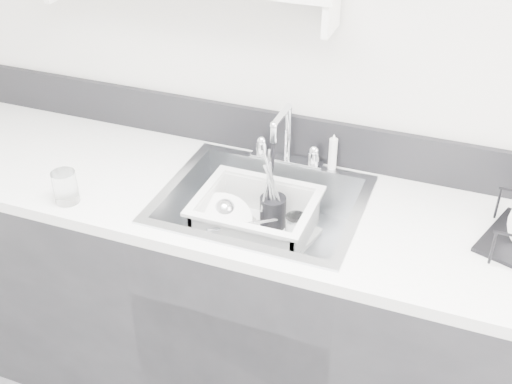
% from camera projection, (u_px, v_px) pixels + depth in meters
% --- Properties ---
extents(room_shell, '(3.50, 3.00, 2.60)m').
position_uv_depth(room_shell, '(82.00, 62.00, 0.99)').
color(room_shell, silver).
rests_on(room_shell, ground).
extents(counter_run, '(3.20, 0.62, 0.92)m').
position_uv_depth(counter_run, '(261.00, 306.00, 2.29)').
color(counter_run, black).
rests_on(counter_run, ground).
extents(backsplash, '(3.20, 0.02, 0.16)m').
position_uv_depth(backsplash, '(292.00, 136.00, 2.23)').
color(backsplash, black).
rests_on(backsplash, counter_run).
extents(sink, '(0.64, 0.52, 0.20)m').
position_uv_depth(sink, '(261.00, 222.00, 2.09)').
color(sink, silver).
rests_on(sink, counter_run).
extents(faucet, '(0.26, 0.18, 0.23)m').
position_uv_depth(faucet, '(287.00, 148.00, 2.20)').
color(faucet, silver).
rests_on(faucet, counter_run).
extents(side_sprayer, '(0.03, 0.03, 0.14)m').
position_uv_depth(side_sprayer, '(333.00, 152.00, 2.15)').
color(side_sprayer, silver).
rests_on(side_sprayer, counter_run).
extents(wash_tub, '(0.44, 0.39, 0.15)m').
position_uv_depth(wash_tub, '(256.00, 218.00, 2.12)').
color(wash_tub, silver).
rests_on(wash_tub, sink).
extents(plate_stack, '(0.26, 0.25, 0.10)m').
position_uv_depth(plate_stack, '(223.00, 227.00, 2.13)').
color(plate_stack, white).
rests_on(plate_stack, wash_tub).
extents(utensil_cup, '(0.09, 0.09, 0.30)m').
position_uv_depth(utensil_cup, '(273.00, 210.00, 2.15)').
color(utensil_cup, black).
rests_on(utensil_cup, wash_tub).
extents(ladle, '(0.30, 0.26, 0.08)m').
position_uv_depth(ladle, '(236.00, 225.00, 2.11)').
color(ladle, silver).
rests_on(ladle, wash_tub).
extents(tumbler_in_tub, '(0.08, 0.08, 0.10)m').
position_uv_depth(tumbler_in_tub, '(296.00, 230.00, 2.08)').
color(tumbler_in_tub, white).
rests_on(tumbler_in_tub, wash_tub).
extents(tumbler_counter, '(0.09, 0.09, 0.11)m').
position_uv_depth(tumbler_counter, '(65.00, 187.00, 2.00)').
color(tumbler_counter, white).
rests_on(tumbler_counter, counter_run).
extents(bowl_small, '(0.14, 0.14, 0.03)m').
position_uv_depth(bowl_small, '(285.00, 251.00, 2.04)').
color(bowl_small, white).
rests_on(bowl_small, wash_tub).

